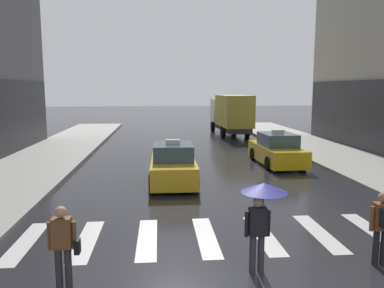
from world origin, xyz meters
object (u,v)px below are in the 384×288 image
object	(u,v)px
box_truck	(231,113)
pedestrian_with_umbrella	(262,203)
taxi_lead	(173,165)
pedestrian_with_handbag	(63,242)
pedestrian_with_backpack	(383,223)
taxi_second	(277,150)

from	to	relation	value
box_truck	pedestrian_with_umbrella	xyz separation A→B (m)	(-3.94, -24.05, -0.34)
taxi_lead	pedestrian_with_handbag	distance (m)	8.74
taxi_lead	pedestrian_with_backpack	xyz separation A→B (m)	(4.25, -8.03, 0.25)
pedestrian_with_umbrella	pedestrian_with_backpack	size ratio (longest dim) A/B	1.18
box_truck	pedestrian_with_handbag	world-z (taller)	box_truck
taxi_lead	box_truck	world-z (taller)	box_truck
taxi_second	pedestrian_with_handbag	distance (m)	14.10
pedestrian_with_backpack	pedestrian_with_umbrella	bearing A→B (deg)	-179.04
pedestrian_with_handbag	box_truck	bearing A→B (deg)	72.00
pedestrian_with_umbrella	pedestrian_with_handbag	bearing A→B (deg)	-175.43
pedestrian_with_umbrella	pedestrian_with_handbag	distance (m)	4.03
taxi_second	pedestrian_with_backpack	size ratio (longest dim) A/B	2.78
taxi_lead	pedestrian_with_handbag	world-z (taller)	taxi_lead
pedestrian_with_handbag	taxi_lead	bearing A→B (deg)	73.84
taxi_second	pedestrian_with_backpack	xyz separation A→B (m)	(-1.22, -11.31, 0.25)
pedestrian_with_handbag	pedestrian_with_backpack	bearing A→B (deg)	3.11
box_truck	taxi_second	bearing A→B (deg)	-90.08
taxi_second	box_truck	world-z (taller)	box_truck
pedestrian_with_umbrella	pedestrian_with_handbag	size ratio (longest dim) A/B	1.18
taxi_lead	pedestrian_with_backpack	size ratio (longest dim) A/B	2.76
pedestrian_with_backpack	taxi_second	bearing A→B (deg)	83.85
taxi_second	pedestrian_with_backpack	bearing A→B (deg)	-96.15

